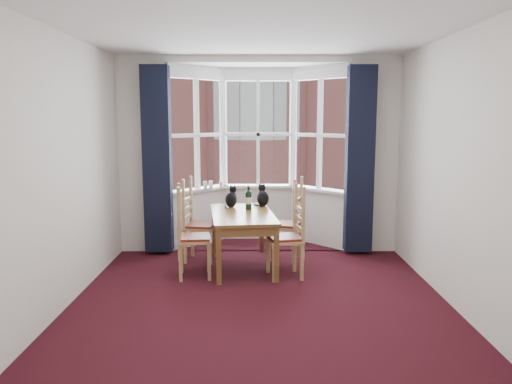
{
  "coord_description": "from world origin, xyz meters",
  "views": [
    {
      "loc": [
        -0.05,
        -4.9,
        1.95
      ],
      "look_at": [
        -0.04,
        1.05,
        1.05
      ],
      "focal_mm": 35.0,
      "sensor_mm": 36.0,
      "label": 1
    }
  ],
  "objects_px": {
    "dining_table": "(242,219)",
    "candle_extra": "(221,185)",
    "cat_right": "(263,197)",
    "chair_left_near": "(187,239)",
    "candle_tall": "(205,185)",
    "candle_short": "(211,185)",
    "chair_left_far": "(194,226)",
    "chair_right_near": "(292,239)",
    "wine_bottle": "(249,199)",
    "chair_right_far": "(292,226)",
    "cat_left": "(231,199)"
  },
  "relations": [
    {
      "from": "chair_left_near",
      "to": "candle_tall",
      "type": "relative_size",
      "value": 8.28
    },
    {
      "from": "cat_right",
      "to": "candle_tall",
      "type": "relative_size",
      "value": 2.9
    },
    {
      "from": "candle_tall",
      "to": "cat_right",
      "type": "bearing_deg",
      "value": -35.72
    },
    {
      "from": "dining_table",
      "to": "candle_short",
      "type": "bearing_deg",
      "value": 113.2
    },
    {
      "from": "chair_left_near",
      "to": "cat_right",
      "type": "relative_size",
      "value": 2.86
    },
    {
      "from": "wine_bottle",
      "to": "dining_table",
      "type": "bearing_deg",
      "value": -107.7
    },
    {
      "from": "chair_left_far",
      "to": "chair_right_far",
      "type": "xyz_separation_m",
      "value": [
        1.33,
        0.01,
        0.0
      ]
    },
    {
      "from": "cat_left",
      "to": "candle_extra",
      "type": "distance_m",
      "value": 0.8
    },
    {
      "from": "candle_tall",
      "to": "candle_short",
      "type": "xyz_separation_m",
      "value": [
        0.08,
        0.03,
        0.0
      ]
    },
    {
      "from": "dining_table",
      "to": "chair_right_far",
      "type": "height_order",
      "value": "chair_right_far"
    },
    {
      "from": "cat_right",
      "to": "chair_left_far",
      "type": "bearing_deg",
      "value": -165.55
    },
    {
      "from": "dining_table",
      "to": "candle_extra",
      "type": "bearing_deg",
      "value": 106.39
    },
    {
      "from": "chair_right_near",
      "to": "candle_short",
      "type": "distance_m",
      "value": 2.01
    },
    {
      "from": "chair_left_far",
      "to": "chair_right_near",
      "type": "height_order",
      "value": "same"
    },
    {
      "from": "chair_right_far",
      "to": "dining_table",
      "type": "bearing_deg",
      "value": -155.31
    },
    {
      "from": "cat_right",
      "to": "candle_short",
      "type": "xyz_separation_m",
      "value": [
        -0.78,
        0.65,
        0.09
      ]
    },
    {
      "from": "candle_extra",
      "to": "cat_left",
      "type": "bearing_deg",
      "value": -76.0
    },
    {
      "from": "chair_left_near",
      "to": "cat_left",
      "type": "relative_size",
      "value": 2.96
    },
    {
      "from": "dining_table",
      "to": "cat_right",
      "type": "xyz_separation_m",
      "value": [
        0.27,
        0.53,
        0.2
      ]
    },
    {
      "from": "candle_tall",
      "to": "dining_table",
      "type": "bearing_deg",
      "value": -62.92
    },
    {
      "from": "chair_right_far",
      "to": "cat_left",
      "type": "relative_size",
      "value": 2.96
    },
    {
      "from": "candle_extra",
      "to": "chair_left_near",
      "type": "bearing_deg",
      "value": -100.71
    },
    {
      "from": "chair_right_far",
      "to": "chair_left_far",
      "type": "bearing_deg",
      "value": -179.4
    },
    {
      "from": "chair_left_near",
      "to": "wine_bottle",
      "type": "height_order",
      "value": "wine_bottle"
    },
    {
      "from": "cat_left",
      "to": "candle_short",
      "type": "distance_m",
      "value": 0.84
    },
    {
      "from": "cat_left",
      "to": "wine_bottle",
      "type": "height_order",
      "value": "wine_bottle"
    },
    {
      "from": "chair_right_far",
      "to": "wine_bottle",
      "type": "xyz_separation_m",
      "value": [
        -0.59,
        -0.06,
        0.39
      ]
    },
    {
      "from": "cat_left",
      "to": "wine_bottle",
      "type": "distance_m",
      "value": 0.3
    },
    {
      "from": "dining_table",
      "to": "candle_short",
      "type": "height_order",
      "value": "candle_short"
    },
    {
      "from": "dining_table",
      "to": "wine_bottle",
      "type": "xyz_separation_m",
      "value": [
        0.08,
        0.25,
        0.23
      ]
    },
    {
      "from": "dining_table",
      "to": "candle_short",
      "type": "distance_m",
      "value": 1.32
    },
    {
      "from": "dining_table",
      "to": "chair_left_far",
      "type": "height_order",
      "value": "chair_left_far"
    },
    {
      "from": "cat_right",
      "to": "chair_right_near",
      "type": "bearing_deg",
      "value": -70.04
    },
    {
      "from": "chair_left_near",
      "to": "chair_right_far",
      "type": "height_order",
      "value": "same"
    },
    {
      "from": "chair_left_near",
      "to": "candle_extra",
      "type": "relative_size",
      "value": 9.29
    },
    {
      "from": "chair_right_far",
      "to": "candle_tall",
      "type": "xyz_separation_m",
      "value": [
        -1.26,
        0.85,
        0.45
      ]
    },
    {
      "from": "chair_left_far",
      "to": "wine_bottle",
      "type": "xyz_separation_m",
      "value": [
        0.74,
        -0.05,
        0.39
      ]
    },
    {
      "from": "cat_left",
      "to": "chair_right_far",
      "type": "bearing_deg",
      "value": -8.68
    },
    {
      "from": "dining_table",
      "to": "candle_tall",
      "type": "bearing_deg",
      "value": 117.08
    },
    {
      "from": "dining_table",
      "to": "candle_short",
      "type": "xyz_separation_m",
      "value": [
        -0.51,
        1.19,
        0.29
      ]
    },
    {
      "from": "dining_table",
      "to": "candle_extra",
      "type": "xyz_separation_m",
      "value": [
        -0.35,
        1.21,
        0.29
      ]
    },
    {
      "from": "chair_right_far",
      "to": "cat_right",
      "type": "xyz_separation_m",
      "value": [
        -0.39,
        0.23,
        0.37
      ]
    },
    {
      "from": "cat_right",
      "to": "wine_bottle",
      "type": "distance_m",
      "value": 0.35
    },
    {
      "from": "dining_table",
      "to": "cat_left",
      "type": "height_order",
      "value": "cat_left"
    },
    {
      "from": "chair_left_near",
      "to": "cat_left",
      "type": "height_order",
      "value": "cat_left"
    },
    {
      "from": "cat_left",
      "to": "candle_short",
      "type": "xyz_separation_m",
      "value": [
        -0.35,
        0.75,
        0.09
      ]
    },
    {
      "from": "candle_extra",
      "to": "chair_right_far",
      "type": "bearing_deg",
      "value": -41.48
    },
    {
      "from": "dining_table",
      "to": "candle_tall",
      "type": "xyz_separation_m",
      "value": [
        -0.59,
        1.16,
        0.29
      ]
    },
    {
      "from": "wine_bottle",
      "to": "candle_extra",
      "type": "distance_m",
      "value": 1.06
    },
    {
      "from": "chair_left_far",
      "to": "candle_extra",
      "type": "relative_size",
      "value": 9.29
    }
  ]
}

